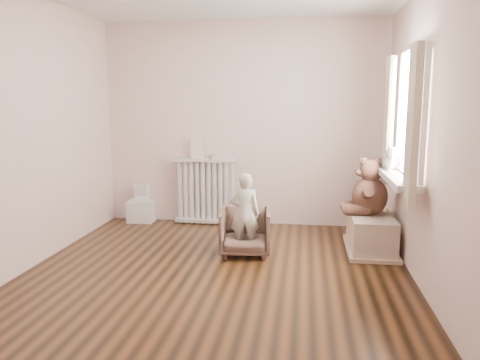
# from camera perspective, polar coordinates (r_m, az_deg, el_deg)

# --- Properties ---
(floor) EXTENTS (3.60, 3.60, 0.01)m
(floor) POSITION_cam_1_polar(r_m,az_deg,el_deg) (4.55, -2.71, -10.90)
(floor) COLOR black
(floor) RESTS_ON ground
(back_wall) EXTENTS (3.60, 0.02, 2.60)m
(back_wall) POSITION_cam_1_polar(r_m,az_deg,el_deg) (6.04, 0.37, 6.82)
(back_wall) COLOR silver
(back_wall) RESTS_ON ground
(front_wall) EXTENTS (3.60, 0.02, 2.60)m
(front_wall) POSITION_cam_1_polar(r_m,az_deg,el_deg) (2.53, -10.52, 2.89)
(front_wall) COLOR silver
(front_wall) RESTS_ON ground
(left_wall) EXTENTS (0.02, 3.60, 2.60)m
(left_wall) POSITION_cam_1_polar(r_m,az_deg,el_deg) (4.93, -23.94, 5.40)
(left_wall) COLOR silver
(left_wall) RESTS_ON ground
(right_wall) EXTENTS (0.02, 3.60, 2.60)m
(right_wall) POSITION_cam_1_polar(r_m,az_deg,el_deg) (4.31, 21.47, 5.07)
(right_wall) COLOR silver
(right_wall) RESTS_ON ground
(window) EXTENTS (0.03, 0.90, 1.10)m
(window) POSITION_cam_1_polar(r_m,az_deg,el_deg) (4.59, 20.23, 7.26)
(window) COLOR white
(window) RESTS_ON right_wall
(window_sill) EXTENTS (0.22, 1.10, 0.06)m
(window_sill) POSITION_cam_1_polar(r_m,az_deg,el_deg) (4.62, 18.73, 0.12)
(window_sill) COLOR silver
(window_sill) RESTS_ON right_wall
(curtain_left) EXTENTS (0.06, 0.26, 1.30)m
(curtain_left) POSITION_cam_1_polar(r_m,az_deg,el_deg) (4.01, 20.34, 6.14)
(curtain_left) COLOR beige
(curtain_left) RESTS_ON right_wall
(curtain_right) EXTENTS (0.06, 0.26, 1.30)m
(curtain_right) POSITION_cam_1_polar(r_m,az_deg,el_deg) (5.13, 17.65, 6.90)
(curtain_right) COLOR beige
(curtain_right) RESTS_ON right_wall
(radiator) EXTENTS (0.81, 0.15, 0.86)m
(radiator) POSITION_cam_1_polar(r_m,az_deg,el_deg) (6.12, -4.19, -1.76)
(radiator) COLOR silver
(radiator) RESTS_ON floor
(paper_doll) EXTENTS (0.16, 0.01, 0.27)m
(paper_doll) POSITION_cam_1_polar(r_m,az_deg,el_deg) (6.05, -5.22, 3.86)
(paper_doll) COLOR beige
(paper_doll) RESTS_ON radiator
(tin_a) EXTENTS (0.09, 0.09, 0.05)m
(tin_a) POSITION_cam_1_polar(r_m,az_deg,el_deg) (6.02, -3.42, 2.80)
(tin_a) COLOR #A59E8C
(tin_a) RESTS_ON radiator
(toy_vanity) EXTENTS (0.33, 0.24, 0.52)m
(toy_vanity) POSITION_cam_1_polar(r_m,az_deg,el_deg) (6.35, -12.01, -2.58)
(toy_vanity) COLOR silver
(toy_vanity) RESTS_ON floor
(armchair) EXTENTS (0.56, 0.57, 0.48)m
(armchair) POSITION_cam_1_polar(r_m,az_deg,el_deg) (4.93, 0.65, -6.31)
(armchair) COLOR brown
(armchair) RESTS_ON floor
(child) EXTENTS (0.33, 0.23, 0.85)m
(child) POSITION_cam_1_polar(r_m,az_deg,el_deg) (4.83, 0.58, -4.11)
(child) COLOR beige
(child) RESTS_ON armchair
(toy_bench) EXTENTS (0.44, 0.83, 0.39)m
(toy_bench) POSITION_cam_1_polar(r_m,az_deg,el_deg) (5.25, 15.67, -6.14)
(toy_bench) COLOR #BEAA90
(toy_bench) RESTS_ON floor
(teddy_bear) EXTENTS (0.50, 0.39, 0.60)m
(teddy_bear) POSITION_cam_1_polar(r_m,az_deg,el_deg) (5.19, 15.58, -0.98)
(teddy_bear) COLOR #3D231A
(teddy_bear) RESTS_ON toy_bench
(plush_cat) EXTENTS (0.19, 0.30, 0.25)m
(plush_cat) POSITION_cam_1_polar(r_m,az_deg,el_deg) (4.99, 17.86, 2.34)
(plush_cat) COLOR slate
(plush_cat) RESTS_ON window_sill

